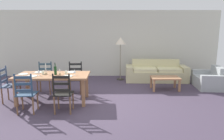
{
  "coord_description": "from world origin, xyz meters",
  "views": [
    {
      "loc": [
        0.32,
        -5.31,
        1.9
      ],
      "look_at": [
        0.37,
        0.64,
        0.75
      ],
      "focal_mm": 32.98,
      "sensor_mm": 36.0,
      "label": 1
    }
  ],
  "objects_px": {
    "dining_chair_near_left": "(26,93)",
    "standing_lamp": "(120,43)",
    "dining_chair_far_left": "(45,78)",
    "dining_chair_head_west": "(9,85)",
    "wine_glass_near_right": "(74,71)",
    "coffee_cup_primary": "(66,73)",
    "coffee_cup_secondary": "(43,73)",
    "dining_table": "(53,78)",
    "armchair_upholstered": "(210,80)",
    "dining_chair_far_right": "(75,78)",
    "coffee_table": "(165,79)",
    "wine_bottle": "(55,70)",
    "dining_chair_near_right": "(63,93)",
    "couch": "(156,73)",
    "wine_glass_near_left": "(39,71)"
  },
  "relations": [
    {
      "from": "dining_chair_far_left",
      "to": "wine_bottle",
      "type": "xyz_separation_m",
      "value": [
        0.55,
        -0.81,
        0.39
      ]
    },
    {
      "from": "wine_glass_near_left",
      "to": "coffee_table",
      "type": "xyz_separation_m",
      "value": [
        3.62,
        1.23,
        -0.51
      ]
    },
    {
      "from": "wine_glass_near_right",
      "to": "couch",
      "type": "bearing_deg",
      "value": 42.45
    },
    {
      "from": "dining_table",
      "to": "wine_bottle",
      "type": "bearing_deg",
      "value": -15.12
    },
    {
      "from": "dining_chair_near_right",
      "to": "coffee_cup_primary",
      "type": "xyz_separation_m",
      "value": [
        -0.09,
        0.8,
        0.32
      ]
    },
    {
      "from": "dining_chair_head_west",
      "to": "coffee_cup_secondary",
      "type": "distance_m",
      "value": 0.98
    },
    {
      "from": "wine_glass_near_right",
      "to": "coffee_cup_secondary",
      "type": "xyz_separation_m",
      "value": [
        -0.86,
        0.14,
        -0.07
      ]
    },
    {
      "from": "dining_table",
      "to": "dining_chair_far_left",
      "type": "relative_size",
      "value": 1.98
    },
    {
      "from": "dining_chair_far_left",
      "to": "dining_chair_head_west",
      "type": "height_order",
      "value": "same"
    },
    {
      "from": "dining_chair_near_right",
      "to": "wine_glass_near_right",
      "type": "height_order",
      "value": "dining_chair_near_right"
    },
    {
      "from": "dining_chair_head_west",
      "to": "couch",
      "type": "distance_m",
      "value": 5.03
    },
    {
      "from": "wine_glass_near_left",
      "to": "coffee_table",
      "type": "distance_m",
      "value": 3.86
    },
    {
      "from": "dining_chair_far_right",
      "to": "standing_lamp",
      "type": "distance_m",
      "value": 2.45
    },
    {
      "from": "wine_glass_near_left",
      "to": "couch",
      "type": "relative_size",
      "value": 0.07
    },
    {
      "from": "dining_table",
      "to": "armchair_upholstered",
      "type": "height_order",
      "value": "dining_table"
    },
    {
      "from": "dining_chair_near_left",
      "to": "couch",
      "type": "distance_m",
      "value": 4.82
    },
    {
      "from": "wine_glass_near_right",
      "to": "armchair_upholstered",
      "type": "relative_size",
      "value": 0.13
    },
    {
      "from": "dining_chair_near_right",
      "to": "couch",
      "type": "height_order",
      "value": "dining_chair_near_right"
    },
    {
      "from": "dining_table",
      "to": "dining_chair_head_west",
      "type": "relative_size",
      "value": 1.98
    },
    {
      "from": "wine_glass_near_right",
      "to": "couch",
      "type": "xyz_separation_m",
      "value": [
        2.67,
        2.44,
        -0.57
      ]
    },
    {
      "from": "dining_table",
      "to": "coffee_cup_secondary",
      "type": "xyz_separation_m",
      "value": [
        -0.26,
        0.02,
        0.13
      ]
    },
    {
      "from": "dining_chair_head_west",
      "to": "dining_chair_far_left",
      "type": "bearing_deg",
      "value": 48.67
    },
    {
      "from": "dining_chair_far_left",
      "to": "coffee_table",
      "type": "height_order",
      "value": "dining_chair_far_left"
    },
    {
      "from": "wine_glass_near_right",
      "to": "dining_chair_far_right",
      "type": "bearing_deg",
      "value": 98.93
    },
    {
      "from": "coffee_cup_secondary",
      "to": "coffee_table",
      "type": "height_order",
      "value": "coffee_cup_secondary"
    },
    {
      "from": "dining_chair_near_left",
      "to": "standing_lamp",
      "type": "height_order",
      "value": "standing_lamp"
    },
    {
      "from": "coffee_cup_primary",
      "to": "coffee_table",
      "type": "relative_size",
      "value": 0.1
    },
    {
      "from": "wine_bottle",
      "to": "wine_glass_near_left",
      "type": "xyz_separation_m",
      "value": [
        -0.4,
        -0.11,
        -0.01
      ]
    },
    {
      "from": "dining_table",
      "to": "coffee_cup_primary",
      "type": "relative_size",
      "value": 21.11
    },
    {
      "from": "wine_bottle",
      "to": "coffee_cup_secondary",
      "type": "distance_m",
      "value": 0.35
    },
    {
      "from": "dining_chair_near_left",
      "to": "coffee_table",
      "type": "relative_size",
      "value": 1.07
    },
    {
      "from": "wine_glass_near_right",
      "to": "coffee_cup_primary",
      "type": "relative_size",
      "value": 1.79
    },
    {
      "from": "dining_table",
      "to": "armchair_upholstered",
      "type": "bearing_deg",
      "value": 15.39
    },
    {
      "from": "dining_table",
      "to": "couch",
      "type": "distance_m",
      "value": 4.03
    },
    {
      "from": "armchair_upholstered",
      "to": "standing_lamp",
      "type": "bearing_deg",
      "value": 158.7
    },
    {
      "from": "dining_chair_far_left",
      "to": "dining_chair_far_right",
      "type": "bearing_deg",
      "value": -1.28
    },
    {
      "from": "wine_glass_near_left",
      "to": "armchair_upholstered",
      "type": "distance_m",
      "value": 5.44
    },
    {
      "from": "dining_chair_near_left",
      "to": "coffee_cup_primary",
      "type": "xyz_separation_m",
      "value": [
        0.76,
        0.81,
        0.32
      ]
    },
    {
      "from": "dining_chair_far_left",
      "to": "coffee_cup_primary",
      "type": "relative_size",
      "value": 10.67
    },
    {
      "from": "dining_chair_near_left",
      "to": "wine_glass_near_right",
      "type": "distance_m",
      "value": 1.27
    },
    {
      "from": "dining_chair_head_west",
      "to": "wine_glass_near_right",
      "type": "distance_m",
      "value": 1.83
    },
    {
      "from": "dining_chair_near_left",
      "to": "coffee_cup_primary",
      "type": "relative_size",
      "value": 10.67
    },
    {
      "from": "dining_chair_far_right",
      "to": "dining_chair_head_west",
      "type": "xyz_separation_m",
      "value": [
        -1.64,
        -0.79,
        0.0
      ]
    },
    {
      "from": "couch",
      "to": "coffee_cup_secondary",
      "type": "bearing_deg",
      "value": -146.94
    },
    {
      "from": "dining_chair_far_left",
      "to": "dining_chair_head_west",
      "type": "relative_size",
      "value": 1.0
    },
    {
      "from": "dining_chair_near_left",
      "to": "wine_glass_near_left",
      "type": "relative_size",
      "value": 5.96
    },
    {
      "from": "wine_glass_near_right",
      "to": "coffee_cup_primary",
      "type": "xyz_separation_m",
      "value": [
        -0.25,
        0.15,
        -0.07
      ]
    },
    {
      "from": "wine_glass_near_right",
      "to": "coffee_table",
      "type": "bearing_deg",
      "value": 24.44
    },
    {
      "from": "coffee_cup_secondary",
      "to": "dining_table",
      "type": "bearing_deg",
      "value": -4.15
    },
    {
      "from": "dining_chair_near_right",
      "to": "couch",
      "type": "relative_size",
      "value": 0.41
    }
  ]
}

